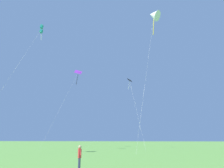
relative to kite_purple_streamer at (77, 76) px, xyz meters
name	(u,v)px	position (x,y,z in m)	size (l,w,h in m)	color
kite_purple_streamer	(77,76)	(0.00, 0.00, 0.00)	(3.58, 8.75, 16.24)	purple
kite_black_large	(130,84)	(11.72, -2.39, -3.14)	(3.70, 9.06, 12.87)	black
kite_white_distant	(154,15)	(16.75, -8.18, 7.17)	(3.92, 10.64, 23.06)	white
kite_teal_box	(41,30)	(-0.81, -13.57, 3.66)	(0.58, 11.59, 19.25)	teal
person_child_small	(80,155)	(12.86, -30.25, -13.97)	(0.29, 0.33, 1.19)	#2D3351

